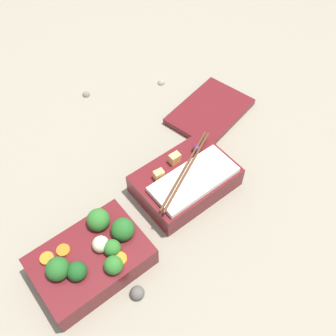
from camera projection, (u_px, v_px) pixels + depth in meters
The scene contains 7 objects.
ground_plane at pixel (138, 232), 0.77m from camera, with size 3.00×3.00×0.00m, color gray.
bento_tray_vegetable at pixel (92, 258), 0.71m from camera, with size 0.20×0.14×0.08m.
bento_tray_rice at pixel (186, 180), 0.81m from camera, with size 0.20×0.14×0.07m.
bento_lid at pixel (210, 111), 0.97m from camera, with size 0.20×0.14×0.02m, color maroon.
pebble_0 at pixel (86, 94), 1.01m from camera, with size 0.02×0.02×0.02m, color #7A6B5B.
pebble_1 at pixel (137, 293), 0.69m from camera, with size 0.03×0.03×0.03m, color #595651.
pebble_2 at pixel (161, 82), 1.04m from camera, with size 0.02×0.02×0.02m, color gray.
Camera 1 is at (-0.18, -0.32, 0.69)m, focal length 42.00 mm.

